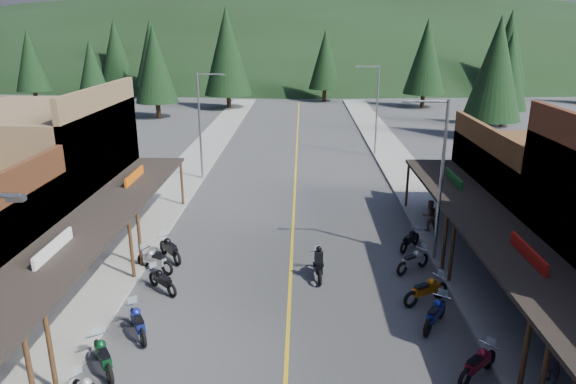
# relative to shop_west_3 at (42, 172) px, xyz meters

# --- Properties ---
(ground) EXTENTS (220.00, 220.00, 0.00)m
(ground) POSITION_rel_shop_west_3_xyz_m (13.78, -11.30, -3.52)
(ground) COLOR #38383A
(ground) RESTS_ON ground
(centerline) EXTENTS (0.15, 90.00, 0.01)m
(centerline) POSITION_rel_shop_west_3_xyz_m (13.78, 8.70, -3.51)
(centerline) COLOR gold
(centerline) RESTS_ON ground
(sidewalk_west) EXTENTS (3.40, 94.00, 0.15)m
(sidewalk_west) POSITION_rel_shop_west_3_xyz_m (5.08, 8.70, -3.44)
(sidewalk_west) COLOR gray
(sidewalk_west) RESTS_ON ground
(sidewalk_east) EXTENTS (3.40, 94.00, 0.15)m
(sidewalk_east) POSITION_rel_shop_west_3_xyz_m (22.48, 8.70, -3.44)
(sidewalk_east) COLOR gray
(sidewalk_east) RESTS_ON ground
(shop_west_3) EXTENTS (10.90, 10.20, 8.20)m
(shop_west_3) POSITION_rel_shop_west_3_xyz_m (0.00, 0.00, 0.00)
(shop_west_3) COLOR brown
(shop_west_3) RESTS_ON ground
(shop_east_3) EXTENTS (10.90, 10.20, 6.20)m
(shop_east_3) POSITION_rel_shop_west_3_xyz_m (27.54, 0.00, -0.99)
(shop_east_3) COLOR #4C2D16
(shop_east_3) RESTS_ON ground
(streetlight_1) EXTENTS (2.16, 0.18, 8.00)m
(streetlight_1) POSITION_rel_shop_west_3_xyz_m (6.83, 10.70, 0.94)
(streetlight_1) COLOR gray
(streetlight_1) RESTS_ON ground
(streetlight_2) EXTENTS (2.16, 0.18, 8.00)m
(streetlight_2) POSITION_rel_shop_west_3_xyz_m (20.74, -3.30, 0.94)
(streetlight_2) COLOR gray
(streetlight_2) RESTS_ON ground
(streetlight_3) EXTENTS (2.16, 0.18, 8.00)m
(streetlight_3) POSITION_rel_shop_west_3_xyz_m (20.74, 18.70, 0.94)
(streetlight_3) COLOR gray
(streetlight_3) RESTS_ON ground
(ridge_hill) EXTENTS (310.00, 140.00, 60.00)m
(ridge_hill) POSITION_rel_shop_west_3_xyz_m (13.78, 123.70, -3.52)
(ridge_hill) COLOR black
(ridge_hill) RESTS_ON ground
(pine_0) EXTENTS (5.04, 5.04, 11.00)m
(pine_0) POSITION_rel_shop_west_3_xyz_m (-26.22, 50.70, 2.96)
(pine_0) COLOR black
(pine_0) RESTS_ON ground
(pine_1) EXTENTS (5.88, 5.88, 12.50)m
(pine_1) POSITION_rel_shop_west_3_xyz_m (-10.22, 58.70, 3.72)
(pine_1) COLOR black
(pine_1) RESTS_ON ground
(pine_2) EXTENTS (6.72, 6.72, 14.00)m
(pine_2) POSITION_rel_shop_west_3_xyz_m (3.78, 46.70, 4.47)
(pine_2) COLOR black
(pine_2) RESTS_ON ground
(pine_3) EXTENTS (5.04, 5.04, 11.00)m
(pine_3) POSITION_rel_shop_west_3_xyz_m (17.78, 54.70, 2.96)
(pine_3) COLOR black
(pine_3) RESTS_ON ground
(pine_4) EXTENTS (5.88, 5.88, 12.50)m
(pine_4) POSITION_rel_shop_west_3_xyz_m (31.78, 48.70, 3.72)
(pine_4) COLOR black
(pine_4) RESTS_ON ground
(pine_5) EXTENTS (6.72, 6.72, 14.00)m
(pine_5) POSITION_rel_shop_west_3_xyz_m (47.78, 60.70, 4.47)
(pine_5) COLOR black
(pine_5) RESTS_ON ground
(pine_7) EXTENTS (5.88, 5.88, 12.50)m
(pine_7) POSITION_rel_shop_west_3_xyz_m (-18.22, 64.70, 3.72)
(pine_7) COLOR black
(pine_7) RESTS_ON ground
(pine_8) EXTENTS (4.48, 4.48, 10.00)m
(pine_8) POSITION_rel_shop_west_3_xyz_m (-8.22, 28.70, 2.46)
(pine_8) COLOR black
(pine_8) RESTS_ON ground
(pine_9) EXTENTS (4.93, 4.93, 10.80)m
(pine_9) POSITION_rel_shop_west_3_xyz_m (37.78, 33.70, 2.86)
(pine_9) COLOR black
(pine_9) RESTS_ON ground
(pine_10) EXTENTS (5.38, 5.38, 11.60)m
(pine_10) POSITION_rel_shop_west_3_xyz_m (-4.22, 38.70, 3.27)
(pine_10) COLOR black
(pine_10) RESTS_ON ground
(pine_11) EXTENTS (5.82, 5.82, 12.40)m
(pine_11) POSITION_rel_shop_west_3_xyz_m (33.78, 26.70, 3.67)
(pine_11) COLOR black
(pine_11) RESTS_ON ground
(bike_west_7) EXTENTS (1.86, 2.26, 1.27)m
(bike_west_7) POSITION_rel_shop_west_3_xyz_m (7.65, -12.30, -2.88)
(bike_west_7) COLOR #0B381B
(bike_west_7) RESTS_ON ground
(bike_west_8) EXTENTS (1.73, 2.29, 1.26)m
(bike_west_8) POSITION_rel_shop_west_3_xyz_m (8.18, -10.20, -2.89)
(bike_west_8) COLOR navy
(bike_west_8) RESTS_ON ground
(bike_west_9) EXTENTS (1.94, 1.88, 1.16)m
(bike_west_9) POSITION_rel_shop_west_3_xyz_m (8.20, -6.78, -2.94)
(bike_west_9) COLOR black
(bike_west_9) RESTS_ON ground
(bike_west_10) EXTENTS (2.26, 1.70, 1.25)m
(bike_west_10) POSITION_rel_shop_west_3_xyz_m (7.33, -4.85, -2.90)
(bike_west_10) COLOR #A4A4A9
(bike_west_10) RESTS_ON ground
(bike_west_11) EXTENTS (2.00, 2.25, 1.30)m
(bike_west_11) POSITION_rel_shop_west_3_xyz_m (7.74, -3.55, -2.87)
(bike_west_11) COLOR black
(bike_west_11) RESTS_ON ground
(bike_east_7) EXTENTS (2.05, 1.94, 1.21)m
(bike_east_7) POSITION_rel_shop_west_3_xyz_m (20.11, -12.32, -2.91)
(bike_east_7) COLOR maroon
(bike_east_7) RESTS_ON ground
(bike_east_8) EXTENTS (1.82, 2.26, 1.26)m
(bike_east_8) POSITION_rel_shop_west_3_xyz_m (19.45, -9.27, -2.89)
(bike_east_8) COLOR navy
(bike_east_8) RESTS_ON ground
(bike_east_9) EXTENTS (2.36, 1.79, 1.30)m
(bike_east_9) POSITION_rel_shop_west_3_xyz_m (19.53, -7.46, -2.87)
(bike_east_9) COLOR #9D530B
(bike_east_9) RESTS_ON ground
(bike_east_10) EXTENTS (2.09, 1.86, 1.20)m
(bike_east_10) POSITION_rel_shop_west_3_xyz_m (19.58, -4.49, -2.92)
(bike_east_10) COLOR gray
(bike_east_10) RESTS_ON ground
(bike_east_11) EXTENTS (1.74, 2.02, 1.15)m
(bike_east_11) POSITION_rel_shop_west_3_xyz_m (19.96, -1.90, -2.94)
(bike_east_11) COLOR black
(bike_east_11) RESTS_ON ground
(rider_on_bike) EXTENTS (0.85, 2.25, 1.68)m
(rider_on_bike) POSITION_rel_shop_west_3_xyz_m (15.08, -5.27, -2.85)
(rider_on_bike) COLOR black
(rider_on_bike) RESTS_ON ground
(pedestrian_east_a) EXTENTS (0.52, 0.67, 1.63)m
(pedestrian_east_a) POSITION_rel_shop_west_3_xyz_m (22.37, -12.70, -2.55)
(pedestrian_east_a) COLOR #231D2C
(pedestrian_east_a) RESTS_ON sidewalk_east
(pedestrian_east_b) EXTENTS (0.95, 0.66, 1.79)m
(pedestrian_east_b) POSITION_rel_shop_west_3_xyz_m (21.44, 0.38, -2.47)
(pedestrian_east_b) COLOR brown
(pedestrian_east_b) RESTS_ON sidewalk_east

